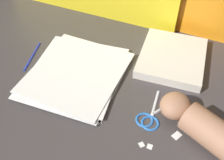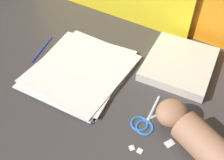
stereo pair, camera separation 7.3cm
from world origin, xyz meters
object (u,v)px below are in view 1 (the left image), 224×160
Objects in this scene: book_closed at (172,57)px; scissors at (151,116)px; paper_stack at (76,73)px; hand_forearm at (212,133)px.

book_closed is 1.63× the size of scissors.
paper_stack is at bearing -149.03° from book_closed.
book_closed reaches higher than scissors.
scissors is at bearing -17.07° from paper_stack.
paper_stack is 1.09× the size of hand_forearm.
scissors is (0.26, -0.08, -0.00)m from paper_stack.
hand_forearm reaches higher than paper_stack.
scissors is 0.49× the size of hand_forearm.
scissors is at bearing 169.65° from hand_forearm.
book_closed is at bearing 117.64° from hand_forearm.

